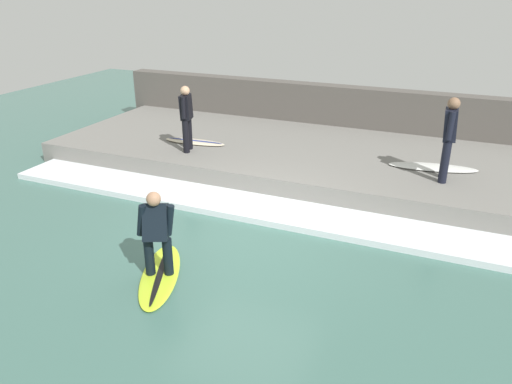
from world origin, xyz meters
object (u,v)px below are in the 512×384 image
surfboard_riding (160,275)px  surfer_waiting_near (449,135)px  surfboard_waiting_far (195,142)px  surfer_riding (156,230)px  surfer_waiting_far (186,115)px  surfboard_waiting_near (433,167)px

surfboard_riding → surfer_waiting_near: surfer_waiting_near is taller
surfboard_waiting_far → surfboard_riding: bearing=-156.4°
surfer_riding → surfer_waiting_far: 4.74m
surfboard_riding → surfer_riding: size_ratio=1.42×
surfboard_waiting_near → surfer_riding: bearing=146.5°
surfer_riding → surfboard_waiting_near: (5.29, -3.50, -0.29)m
surfboard_waiting_near → surfboard_waiting_far: bearing=94.2°
surfer_waiting_far → surfboard_waiting_near: bearing=-79.6°
surfer_riding → surfboard_waiting_far: bearing=23.6°
surfboard_riding → surfer_riding: 0.79m
surfer_waiting_near → surfer_riding: bearing=141.4°
surfboard_riding → surfer_waiting_far: size_ratio=1.27×
surfboard_riding → surfer_waiting_near: (4.68, -3.74, 1.41)m
surfer_waiting_near → surfboard_waiting_near: size_ratio=0.88×
surfboard_riding → surfer_riding: (-0.00, 0.00, 0.79)m
surfboard_waiting_far → surfer_riding: bearing=-156.4°
surfer_waiting_near → surfboard_waiting_far: 5.94m
surfer_riding → surfer_waiting_near: (4.68, -3.74, 0.63)m
surfboard_riding → surfboard_waiting_near: 6.36m
surfer_riding → surfer_waiting_far: bearing=24.7°
surfboard_waiting_near → surfboard_waiting_far: size_ratio=1.17×
surfer_riding → surfer_waiting_near: bearing=-38.6°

